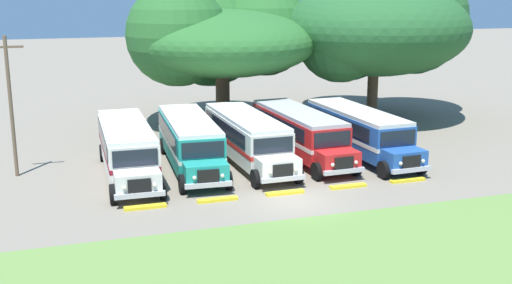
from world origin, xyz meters
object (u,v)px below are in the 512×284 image
Objects in this scene: parked_bus_slot_0 at (127,147)px; secondary_tree at (375,27)px; parked_bus_slot_3 at (300,131)px; parked_bus_slot_2 at (247,136)px; parked_bus_slot_4 at (359,130)px; broad_shade_tree at (219,37)px; utility_pole at (11,103)px; parked_bus_slot_1 at (190,140)px.

parked_bus_slot_0 is 0.67× the size of secondary_tree.
parked_bus_slot_0 is 1.00× the size of parked_bus_slot_3.
parked_bus_slot_3 is 15.32m from secondary_tree.
secondary_tree is (13.66, 10.30, 5.53)m from parked_bus_slot_2.
secondary_tree reaches higher than parked_bus_slot_4.
parked_bus_slot_2 is at bearing -97.07° from parked_bus_slot_4.
broad_shade_tree is at bearing 171.85° from parked_bus_slot_2.
parked_bus_slot_4 is 1.41× the size of utility_pole.
utility_pole is at bearing -95.87° from parked_bus_slot_3.
secondary_tree is at bearing 131.52° from parked_bus_slot_3.
broad_shade_tree is (-5.66, 12.43, 4.94)m from parked_bus_slot_4.
broad_shade_tree is (-2.07, 11.57, 4.94)m from parked_bus_slot_3.
secondary_tree is (6.62, 10.85, 5.53)m from parked_bus_slot_4.
parked_bus_slot_0 is 1.00× the size of parked_bus_slot_2.
parked_bus_slot_2 is (3.42, -0.17, 0.00)m from parked_bus_slot_1.
secondary_tree is (10.21, 9.99, 5.53)m from parked_bus_slot_3.
parked_bus_slot_0 is at bearing -124.60° from broad_shade_tree.
parked_bus_slot_0 is 7.10m from parked_bus_slot_2.
parked_bus_slot_2 is 17.98m from secondary_tree.
parked_bus_slot_2 is 0.67× the size of secondary_tree.
utility_pole reaches higher than parked_bus_slot_2.
parked_bus_slot_0 is at bearing -89.09° from parked_bus_slot_3.
parked_bus_slot_3 is at bearing -79.84° from broad_shade_tree.
broad_shade_tree is at bearing 160.76° from parked_bus_slot_1.
parked_bus_slot_4 is 0.70× the size of broad_shade_tree.
parked_bus_slot_0 is 14.12m from parked_bus_slot_4.
parked_bus_slot_1 is 0.70× the size of broad_shade_tree.
parked_bus_slot_0 is 0.70× the size of broad_shade_tree.
secondary_tree is at bearing -7.35° from broad_shade_tree.
parked_bus_slot_1 is 0.67× the size of secondary_tree.
parked_bus_slot_1 is 10.48m from parked_bus_slot_4.
parked_bus_slot_1 is 13.59m from broad_shade_tree.
parked_bus_slot_2 is 1.00× the size of parked_bus_slot_3.
broad_shade_tree is 18.08m from utility_pole.
parked_bus_slot_0 and parked_bus_slot_2 have the same top height.
parked_bus_slot_1 is 1.42× the size of utility_pole.
secondary_tree reaches higher than parked_bus_slot_0.
utility_pole is (-5.90, 1.56, 2.52)m from parked_bus_slot_0.
parked_bus_slot_1 is at bearing -91.64° from parked_bus_slot_3.
parked_bus_slot_2 is 12.95m from broad_shade_tree.
parked_bus_slot_3 is at bearing 94.80° from parked_bus_slot_0.
parked_bus_slot_0 is 23.98m from secondary_tree.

